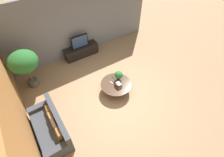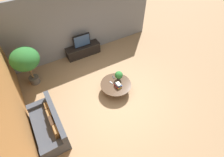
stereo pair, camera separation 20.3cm
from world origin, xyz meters
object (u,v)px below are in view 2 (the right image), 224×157
at_px(potted_plant_tabletop, 119,75).
at_px(television, 82,41).
at_px(couch_by_wall, 49,125).
at_px(coffee_table, 116,86).
at_px(potted_palm_tall, 25,60).
at_px(media_console, 83,50).

bearing_deg(potted_plant_tabletop, television, 98.89).
bearing_deg(couch_by_wall, coffee_table, 97.40).
xyz_separation_m(coffee_table, potted_palm_tall, (-2.69, 2.10, 0.94)).
bearing_deg(television, potted_palm_tall, -165.51).
distance_m(television, couch_by_wall, 4.06).
bearing_deg(media_console, potted_plant_tabletop, -81.11).
bearing_deg(potted_plant_tabletop, potted_palm_tall, 146.28).
bearing_deg(potted_palm_tall, couch_by_wall, -91.48).
height_order(media_console, potted_plant_tabletop, potted_plant_tabletop).
bearing_deg(media_console, potted_palm_tall, -165.47).
xyz_separation_m(media_console, coffee_table, (0.18, -2.74, 0.01)).
distance_m(media_console, television, 0.55).
xyz_separation_m(television, coffee_table, (0.18, -2.74, -0.53)).
xyz_separation_m(television, potted_plant_tabletop, (0.41, -2.59, -0.18)).
bearing_deg(media_console, television, -90.00).
height_order(couch_by_wall, potted_plant_tabletop, couch_by_wall).
distance_m(television, coffee_table, 2.80).
xyz_separation_m(media_console, couch_by_wall, (-2.57, -3.10, 0.02)).
relative_size(media_console, potted_plant_tabletop, 4.05).
height_order(coffee_table, couch_by_wall, couch_by_wall).
bearing_deg(coffee_table, potted_palm_tall, 142.03).
relative_size(potted_palm_tall, potted_plant_tabletop, 4.18).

